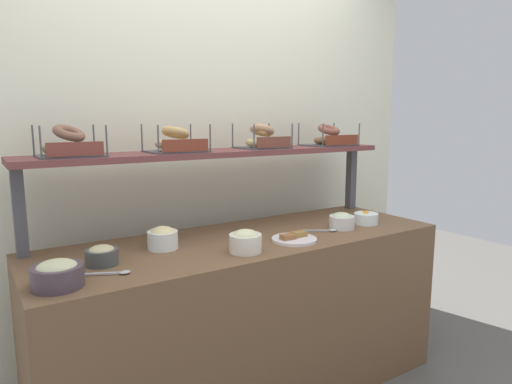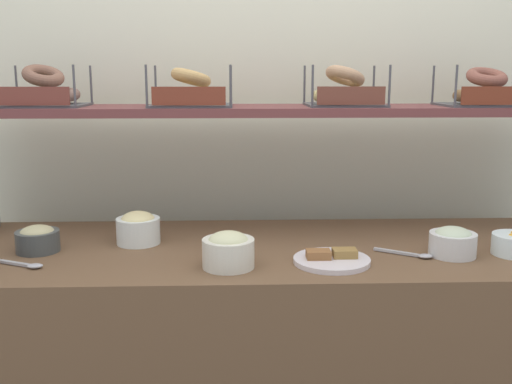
# 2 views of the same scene
# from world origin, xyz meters

# --- Properties ---
(back_wall) EXTENTS (3.30, 0.06, 2.40)m
(back_wall) POSITION_xyz_m (0.00, 0.55, 1.20)
(back_wall) COLOR #E9E8C9
(back_wall) RESTS_ON ground_plane
(deli_counter) EXTENTS (2.10, 0.70, 0.85)m
(deli_counter) POSITION_xyz_m (0.00, 0.00, 0.42)
(deli_counter) COLOR brown
(deli_counter) RESTS_ON ground_plane
(upper_shelf) EXTENTS (2.06, 0.32, 0.03)m
(upper_shelf) POSITION_xyz_m (0.00, 0.27, 1.26)
(upper_shelf) COLOR brown
(upper_shelf) RESTS_ON shelf_riser_left
(bowl_egg_salad) EXTENTS (0.14, 0.14, 0.11)m
(bowl_egg_salad) POSITION_xyz_m (-0.43, 0.05, 0.90)
(bowl_egg_salad) COLOR white
(bowl_egg_salad) RESTS_ON deli_counter
(bowl_scallion_spread) EXTENTS (0.14, 0.14, 0.09)m
(bowl_scallion_spread) POSITION_xyz_m (0.54, -0.12, 0.89)
(bowl_scallion_spread) COLOR silver
(bowl_scallion_spread) RESTS_ON deli_counter
(bowl_potato_salad) EXTENTS (0.15, 0.15, 0.11)m
(bowl_potato_salad) POSITION_xyz_m (-0.14, -0.20, 0.90)
(bowl_potato_salad) COLOR silver
(bowl_potato_salad) RESTS_ON deli_counter
(bowl_hummus) EXTENTS (0.13, 0.13, 0.08)m
(bowl_hummus) POSITION_xyz_m (-0.73, -0.03, 0.89)
(bowl_hummus) COLOR #444948
(bowl_hummus) RESTS_ON deli_counter
(serving_plate_white) EXTENTS (0.22, 0.22, 0.04)m
(serving_plate_white) POSITION_xyz_m (0.17, -0.17, 0.86)
(serving_plate_white) COLOR white
(serving_plate_white) RESTS_ON deli_counter
(serving_spoon_near_plate) EXTENTS (0.16, 0.11, 0.01)m
(serving_spoon_near_plate) POSITION_xyz_m (0.42, -0.12, 0.86)
(serving_spoon_near_plate) COLOR #B7B7BC
(serving_spoon_near_plate) RESTS_ON deli_counter
(serving_spoon_by_edge) EXTENTS (0.17, 0.09, 0.01)m
(serving_spoon_by_edge) POSITION_xyz_m (-0.72, -0.18, 0.86)
(serving_spoon_by_edge) COLOR #B7B7BC
(serving_spoon_by_edge) RESTS_ON deli_counter
(bagel_basket_poppy) EXTENTS (0.29, 0.26, 0.15)m
(bagel_basket_poppy) POSITION_xyz_m (-0.77, 0.27, 1.33)
(bagel_basket_poppy) COLOR #4C4C51
(bagel_basket_poppy) RESTS_ON upper_shelf
(bagel_basket_plain) EXTENTS (0.29, 0.24, 0.14)m
(bagel_basket_plain) POSITION_xyz_m (-0.27, 0.25, 1.33)
(bagel_basket_plain) COLOR #4C4C51
(bagel_basket_plain) RESTS_ON upper_shelf
(bagel_basket_sesame) EXTENTS (0.29, 0.27, 0.15)m
(bagel_basket_sesame) POSITION_xyz_m (0.27, 0.27, 1.33)
(bagel_basket_sesame) COLOR #4C4C51
(bagel_basket_sesame) RESTS_ON upper_shelf
(bagel_basket_cinnamon_raisin) EXTENTS (0.31, 0.26, 0.14)m
(bagel_basket_cinnamon_raisin) POSITION_xyz_m (0.76, 0.25, 1.33)
(bagel_basket_cinnamon_raisin) COLOR #4C4C51
(bagel_basket_cinnamon_raisin) RESTS_ON upper_shelf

